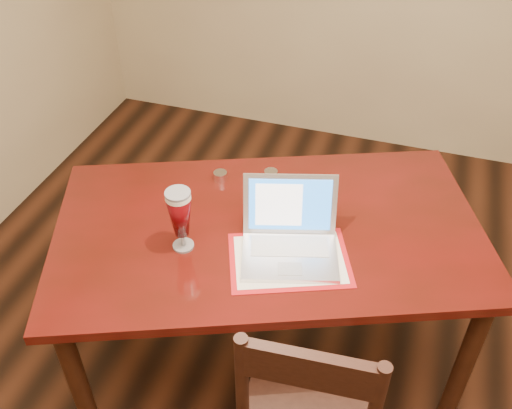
% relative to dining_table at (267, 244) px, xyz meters
% --- Properties ---
extents(room_shell, '(4.51, 5.01, 2.71)m').
position_rel_dining_table_xyz_m(room_shell, '(0.41, -0.47, 1.04)').
color(room_shell, tan).
rests_on(room_shell, ground).
extents(dining_table, '(1.96, 1.55, 1.08)m').
position_rel_dining_table_xyz_m(dining_table, '(0.00, 0.00, 0.00)').
color(dining_table, '#4D0C0A').
rests_on(dining_table, ground).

